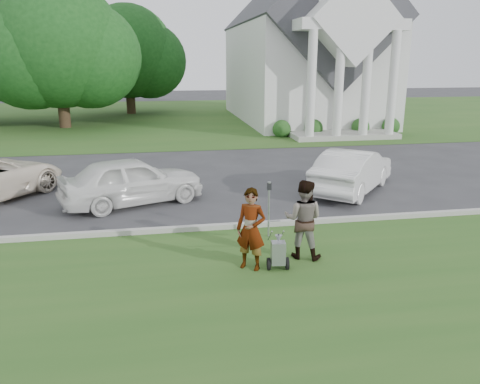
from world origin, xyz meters
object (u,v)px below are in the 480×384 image
object	(u,v)px
parking_meter_near	(269,203)
tree_back	(128,56)
church	(304,38)
person_left	(251,230)
striping_cart	(278,254)
tree_left	(57,49)
person_right	(303,220)
car_b	(132,181)
car_d	(352,170)

from	to	relation	value
parking_meter_near	tree_back	bearing A→B (deg)	99.35
church	tree_back	xyz separation A→B (m)	(-13.01, 6.87, -1.21)
person_left	striping_cart	bearing A→B (deg)	18.75
church	tree_left	distance (m)	17.07
person_right	car_b	xyz separation A→B (m)	(-4.09, 5.01, -0.16)
tree_back	person_right	xyz separation A→B (m)	(5.44, -31.61, -3.80)
person_left	parking_meter_near	distance (m)	2.00
church	person_left	distance (m)	27.13
person_left	person_right	distance (m)	1.36
church	parking_meter_near	size ratio (longest dim) A/B	16.25
church	car_b	xyz separation A→B (m)	(-11.66, -19.73, -5.18)
tree_back	car_d	distance (m)	28.13
tree_left	car_b	bearing A→B (deg)	-73.94
striping_cart	car_b	distance (m)	6.50
parking_meter_near	car_d	distance (m)	5.42
church	car_d	size ratio (longest dim) A/B	5.31
person_left	car_b	size ratio (longest dim) A/B	0.41
person_right	tree_left	bearing A→B (deg)	-42.30
church	person_right	bearing A→B (deg)	-107.00
parking_meter_near	person_left	bearing A→B (deg)	-114.40
person_right	car_b	size ratio (longest dim) A/B	0.41
tree_back	car_d	size ratio (longest dim) A/B	2.12
striping_cart	person_right	bearing A→B (deg)	43.13
parking_meter_near	striping_cart	bearing A→B (deg)	-97.14
person_right	parking_meter_near	bearing A→B (deg)	-45.72
parking_meter_near	car_d	world-z (taller)	car_d
tree_back	striping_cart	distance (m)	32.79
tree_left	tree_back	bearing A→B (deg)	63.43
church	car_d	world-z (taller)	church
church	person_right	distance (m)	26.35
tree_left	tree_back	xyz separation A→B (m)	(4.00, 8.00, -0.38)
church	person_right	size ratio (longest dim) A/B	12.99
church	person_right	world-z (taller)	church
church	tree_left	bearing A→B (deg)	-176.21
church	parking_meter_near	world-z (taller)	church
person_right	car_d	size ratio (longest dim) A/B	0.41
tree_left	person_right	xyz separation A→B (m)	(9.45, -23.61, -4.18)
parking_meter_near	car_b	bearing A→B (deg)	135.23
car_d	parking_meter_near	bearing A→B (deg)	85.33
car_d	tree_back	bearing A→B (deg)	-30.47
church	car_d	distance (m)	20.63
parking_meter_near	car_b	world-z (taller)	car_b
church	striping_cart	distance (m)	27.18
tree_back	person_left	distance (m)	32.51
striping_cart	car_d	xyz separation A→B (m)	(4.12, 5.75, 0.37)
tree_back	tree_left	bearing A→B (deg)	-116.57
car_b	car_d	world-z (taller)	car_b
tree_left	car_b	size ratio (longest dim) A/B	2.37
church	striping_cart	world-z (taller)	church
tree_back	car_d	bearing A→B (deg)	-71.48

